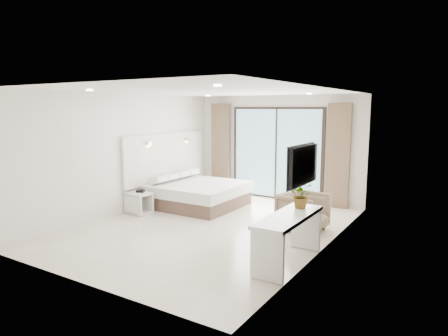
{
  "coord_description": "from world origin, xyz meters",
  "views": [
    {
      "loc": [
        4.3,
        -6.47,
        2.38
      ],
      "look_at": [
        0.04,
        0.4,
        1.16
      ],
      "focal_mm": 32.0,
      "sensor_mm": 36.0,
      "label": 1
    }
  ],
  "objects_px": {
    "bed": "(197,194)",
    "console_desk": "(289,228)",
    "nightstand": "(139,203)",
    "armchair": "(303,210)"
  },
  "relations": [
    {
      "from": "bed",
      "to": "armchair",
      "type": "height_order",
      "value": "armchair"
    },
    {
      "from": "nightstand",
      "to": "console_desk",
      "type": "xyz_separation_m",
      "value": [
        4.04,
        -0.96,
        0.32
      ]
    },
    {
      "from": "bed",
      "to": "console_desk",
      "type": "bearing_deg",
      "value": -34.12
    },
    {
      "from": "nightstand",
      "to": "armchair",
      "type": "xyz_separation_m",
      "value": [
        3.62,
        0.77,
        0.17
      ]
    },
    {
      "from": "armchair",
      "to": "nightstand",
      "type": "bearing_deg",
      "value": 110.88
    },
    {
      "from": "bed",
      "to": "console_desk",
      "type": "distance_m",
      "value": 4.03
    },
    {
      "from": "nightstand",
      "to": "armchair",
      "type": "distance_m",
      "value": 3.71
    },
    {
      "from": "bed",
      "to": "armchair",
      "type": "bearing_deg",
      "value": -10.12
    },
    {
      "from": "armchair",
      "to": "console_desk",
      "type": "bearing_deg",
      "value": -157.61
    },
    {
      "from": "nightstand",
      "to": "console_desk",
      "type": "height_order",
      "value": "console_desk"
    }
  ]
}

